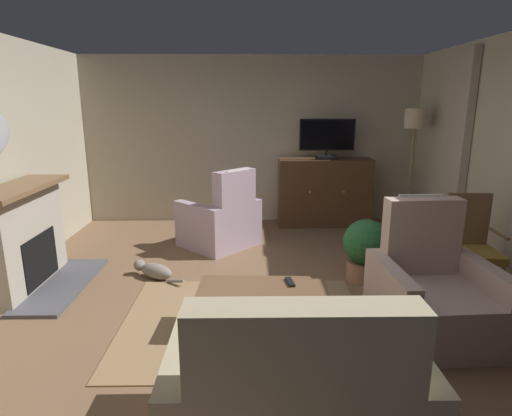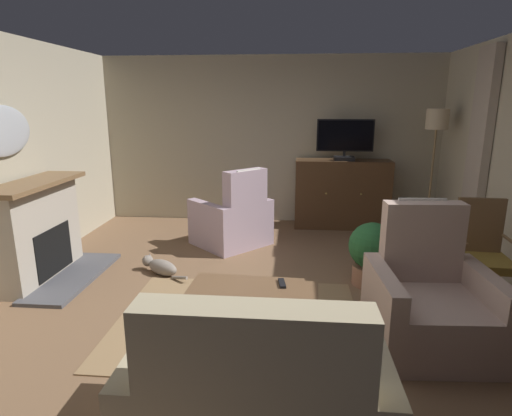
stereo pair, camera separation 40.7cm
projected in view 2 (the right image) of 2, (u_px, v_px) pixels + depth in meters
The scene contains 17 objects.
ground_plane at pixel (251, 308), 4.06m from camera, with size 5.93×6.76×0.04m, color brown.
wall_back at pixel (270, 141), 6.75m from camera, with size 5.93×0.10×2.63m, color #B2A88E.
curtain_panel_far at pixel (480, 143), 5.01m from camera, with size 0.10×0.44×2.21m, color #B2A393.
rug_central at pixel (238, 321), 3.76m from camera, with size 2.17×1.73×0.01m, color #8E704C.
fireplace at pixel (39, 233), 4.59m from camera, with size 0.82×1.41×1.10m.
wall_mirror_oval at pixel (3, 131), 4.34m from camera, with size 0.06×0.92×0.53m, color #B2B7BF.
tv_cabinet at pixel (342, 195), 6.51m from camera, with size 1.45×0.45×1.06m.
television at pixel (345, 139), 6.25m from camera, with size 0.84×0.20×0.61m.
coffee_table at pixel (254, 292), 3.50m from camera, with size 1.09×0.50×0.42m.
tv_remote at pixel (282, 283), 3.53m from camera, with size 0.17×0.05×0.02m, color black.
sofa_floral at pixel (256, 402), 2.27m from camera, with size 1.40×0.86×1.04m.
armchair_near_window at pixel (429, 304), 3.36m from camera, with size 0.96×0.94×1.13m.
armchair_angled_to_table at pixel (233, 221), 5.73m from camera, with size 1.19×1.20×1.10m.
side_chair_beside_plant at pixel (481, 251), 3.99m from camera, with size 0.50×0.48×1.03m.
potted_plant_small_fern_corner at pixel (372, 252), 4.46m from camera, with size 0.50×0.50×0.69m.
cat at pixel (161, 267), 4.79m from camera, with size 0.64×0.45×0.19m.
floor_lamp at pixel (435, 140), 5.82m from camera, with size 0.33×0.33×1.83m.
Camera 2 is at (0.38, -3.68, 1.92)m, focal length 29.35 mm.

